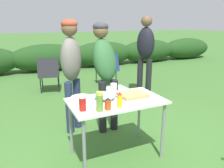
{
  "coord_description": "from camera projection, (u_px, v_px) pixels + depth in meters",
  "views": [
    {
      "loc": [
        -1.04,
        -2.15,
        1.63
      ],
      "look_at": [
        0.02,
        0.16,
        0.89
      ],
      "focal_mm": 35.0,
      "sensor_mm": 36.0,
      "label": 1
    }
  ],
  "objects": [
    {
      "name": "mustard_bottle",
      "position": [
        120.0,
        100.0,
        2.31
      ],
      "size": [
        0.06,
        0.06,
        0.17
      ],
      "color": "yellow",
      "rests_on": "folding_table"
    },
    {
      "name": "plate_stack",
      "position": [
        81.0,
        99.0,
        2.51
      ],
      "size": [
        0.23,
        0.23,
        0.05
      ],
      "primitive_type": "cylinder",
      "color": "white",
      "rests_on": "folding_table"
    },
    {
      "name": "ketchup_bottle",
      "position": [
        83.0,
        103.0,
        2.22
      ],
      "size": [
        0.07,
        0.07,
        0.18
      ],
      "color": "red",
      "rests_on": "folding_table"
    },
    {
      "name": "folding_table",
      "position": [
        116.0,
        106.0,
        2.56
      ],
      "size": [
        1.1,
        0.64,
        0.74
      ],
      "color": "silver",
      "rests_on": "ground"
    },
    {
      "name": "hot_sauce_bottle",
      "position": [
        108.0,
        104.0,
        2.25
      ],
      "size": [
        0.07,
        0.07,
        0.13
      ],
      "color": "#CC4214",
      "rests_on": "folding_table"
    },
    {
      "name": "food_tray",
      "position": [
        133.0,
        95.0,
        2.61
      ],
      "size": [
        0.36,
        0.3,
        0.06
      ],
      "color": "#9E9EA3",
      "rests_on": "folding_table"
    },
    {
      "name": "shrub_hedge",
      "position": [
        47.0,
        58.0,
        7.24
      ],
      "size": [
        14.4,
        0.9,
        0.89
      ],
      "color": "#1E4219",
      "rests_on": "ground"
    },
    {
      "name": "standing_person_in_navy_coat",
      "position": [
        71.0,
        64.0,
        3.12
      ],
      "size": [
        0.44,
        0.42,
        1.65
      ],
      "rotation": [
        0.0,
        0.0,
        0.66
      ],
      "color": "#232D4C",
      "rests_on": "ground"
    },
    {
      "name": "camp_chair_near_hedge",
      "position": [
        49.0,
        72.0,
        5.07
      ],
      "size": [
        0.58,
        0.67,
        0.83
      ],
      "rotation": [
        0.0,
        0.0,
        -0.21
      ],
      "color": "#232328",
      "rests_on": "ground"
    },
    {
      "name": "camp_chair_green_behind_table",
      "position": [
        108.0,
        68.0,
        5.61
      ],
      "size": [
        0.48,
        0.59,
        0.83
      ],
      "rotation": [
        0.0,
        0.0,
        -0.0
      ],
      "color": "navy",
      "rests_on": "ground"
    },
    {
      "name": "ground_plane",
      "position": [
        116.0,
        155.0,
        2.75
      ],
      "size": [
        60.0,
        60.0,
        0.0
      ],
      "primitive_type": "plane",
      "color": "#3D6B2D"
    },
    {
      "name": "cooler_box",
      "position": [
        114.0,
        96.0,
        4.38
      ],
      "size": [
        0.5,
        0.36,
        0.34
      ],
      "rotation": [
        0.0,
        0.0,
        3.22
      ],
      "color": "#286B3D",
      "rests_on": "ground"
    },
    {
      "name": "mixing_bowl",
      "position": [
        105.0,
        96.0,
        2.56
      ],
      "size": [
        0.25,
        0.25,
        0.08
      ],
      "primitive_type": "ellipsoid",
      "color": "#99B2CC",
      "rests_on": "folding_table"
    },
    {
      "name": "paper_cup_stack",
      "position": [
        114.0,
        89.0,
        2.72
      ],
      "size": [
        0.08,
        0.08,
        0.14
      ],
      "primitive_type": "cylinder",
      "color": "white",
      "rests_on": "folding_table"
    },
    {
      "name": "standing_person_with_beanie",
      "position": [
        105.0,
        64.0,
        3.19
      ],
      "size": [
        0.38,
        0.49,
        1.61
      ],
      "rotation": [
        0.0,
        0.0,
        0.06
      ],
      "color": "black",
      "rests_on": "ground"
    },
    {
      "name": "relish_jar",
      "position": [
        100.0,
        102.0,
        2.2
      ],
      "size": [
        0.07,
        0.07,
        0.21
      ],
      "color": "olive",
      "rests_on": "folding_table"
    },
    {
      "name": "standing_person_in_olive_jacket",
      "position": [
        145.0,
        49.0,
        4.63
      ],
      "size": [
        0.43,
        0.48,
        1.74
      ],
      "rotation": [
        0.0,
        0.0,
        -1.07
      ],
      "color": "black",
      "rests_on": "ground"
    },
    {
      "name": "bbq_sauce_bottle",
      "position": [
        100.0,
        97.0,
        2.39
      ],
      "size": [
        0.06,
        0.06,
        0.17
      ],
      "color": "#562314",
      "rests_on": "folding_table"
    }
  ]
}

